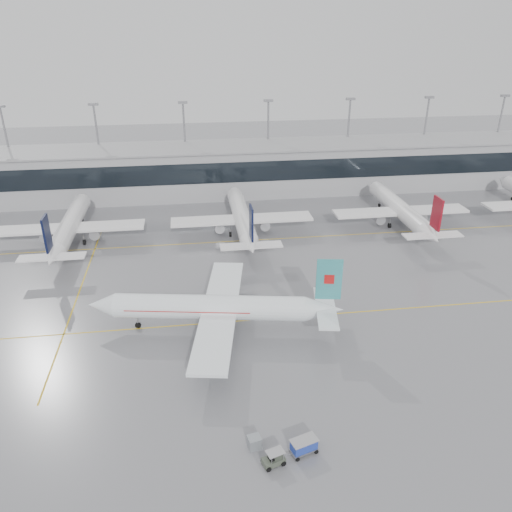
{
  "coord_description": "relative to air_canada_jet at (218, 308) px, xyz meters",
  "views": [
    {
      "loc": [
        -10.51,
        -63.87,
        41.69
      ],
      "look_at": [
        0.0,
        12.0,
        5.0
      ],
      "focal_mm": 35.0,
      "sensor_mm": 36.0,
      "label": 1
    }
  ],
  "objects": [
    {
      "name": "gse_unit",
      "position": [
        2.19,
        -22.89,
        -3.07
      ],
      "size": [
        1.59,
        1.52,
        1.36
      ],
      "primitive_type": "cube",
      "rotation": [
        0.0,
        0.0,
        0.21
      ],
      "color": "gray",
      "rests_on": "ground"
    },
    {
      "name": "taxi_line_north",
      "position": [
        7.47,
        31.86,
        -3.75
      ],
      "size": [
        120.0,
        0.25,
        0.01
      ],
      "primitive_type": "cube",
      "color": "gold",
      "rests_on": "ground"
    },
    {
      "name": "terminal_glass",
      "position": [
        7.47,
        56.31,
        3.75
      ],
      "size": [
        180.0,
        0.2,
        5.0
      ],
      "primitive_type": "cube",
      "color": "black",
      "rests_on": "ground"
    },
    {
      "name": "parked_jet_c",
      "position": [
        7.47,
        35.55,
        -0.04
      ],
      "size": [
        29.64,
        36.96,
        11.72
      ],
      "rotation": [
        0.0,
        0.0,
        1.57
      ],
      "color": "white",
      "rests_on": "ground"
    },
    {
      "name": "parked_jet_b",
      "position": [
        -27.53,
        35.55,
        -0.04
      ],
      "size": [
        29.64,
        36.96,
        11.72
      ],
      "rotation": [
        0.0,
        0.0,
        1.57
      ],
      "color": "white",
      "rests_on": "ground"
    },
    {
      "name": "taxi_line_main",
      "position": [
        7.47,
        1.86,
        -3.75
      ],
      "size": [
        120.0,
        0.25,
        0.01
      ],
      "primitive_type": "cube",
      "color": "gold",
      "rests_on": "ground"
    },
    {
      "name": "ground",
      "position": [
        7.47,
        1.86,
        -3.75
      ],
      "size": [
        320.0,
        320.0,
        0.0
      ],
      "primitive_type": "plane",
      "color": "slate",
      "rests_on": "ground"
    },
    {
      "name": "terminal",
      "position": [
        7.47,
        63.86,
        2.25
      ],
      "size": [
        180.0,
        15.0,
        12.0
      ],
      "primitive_type": "cube",
      "color": "#98999C",
      "rests_on": "ground"
    },
    {
      "name": "taxi_line_cross",
      "position": [
        -22.53,
        16.86,
        -3.75
      ],
      "size": [
        0.25,
        60.0,
        0.01
      ],
      "primitive_type": "cube",
      "color": "gold",
      "rests_on": "ground"
    },
    {
      "name": "baggage_cart",
      "position": [
        7.27,
        -24.36,
        -2.71
      ],
      "size": [
        3.2,
        2.38,
        1.77
      ],
      "rotation": [
        0.0,
        0.0,
        0.31
      ],
      "color": "gray",
      "rests_on": "ground"
    },
    {
      "name": "parked_jet_d",
      "position": [
        42.47,
        35.55,
        -0.04
      ],
      "size": [
        29.64,
        36.96,
        11.72
      ],
      "rotation": [
        0.0,
        0.0,
        1.57
      ],
      "color": "white",
      "rests_on": "ground"
    },
    {
      "name": "terminal_roof",
      "position": [
        7.47,
        63.86,
        8.45
      ],
      "size": [
        182.0,
        16.0,
        0.4
      ],
      "primitive_type": "cube",
      "color": "gray",
      "rests_on": "ground"
    },
    {
      "name": "air_canada_jet",
      "position": [
        0.0,
        0.0,
        0.0
      ],
      "size": [
        37.21,
        30.26,
        11.8
      ],
      "rotation": [
        0.0,
        0.0,
        2.97
      ],
      "color": "white",
      "rests_on": "ground"
    },
    {
      "name": "baggage_tug",
      "position": [
        3.84,
        -25.45,
        -3.16
      ],
      "size": [
        3.5,
        2.06,
        1.67
      ],
      "rotation": [
        0.0,
        0.0,
        0.31
      ],
      "color": "#41483B",
      "rests_on": "ground"
    },
    {
      "name": "light_masts",
      "position": [
        7.47,
        69.86,
        9.59
      ],
      "size": [
        156.4,
        1.0,
        22.6
      ],
      "color": "gray",
      "rests_on": "ground"
    }
  ]
}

